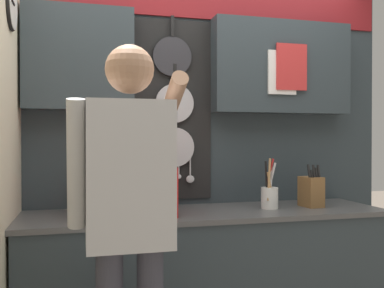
% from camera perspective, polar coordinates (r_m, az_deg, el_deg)
% --- Properties ---
extents(base_cabinet_counter, '(2.24, 0.62, 0.90)m').
position_cam_1_polar(base_cabinet_counter, '(2.80, 2.09, -18.13)').
color(base_cabinet_counter, '#2D383D').
rests_on(base_cabinet_counter, ground_plane).
extents(back_wall_unit, '(2.81, 0.23, 2.50)m').
position_cam_1_polar(back_wall_unit, '(2.93, 0.88, 3.86)').
color(back_wall_unit, '#2D383D').
rests_on(back_wall_unit, ground_plane).
extents(microwave, '(0.51, 0.35, 0.28)m').
position_cam_1_polar(microwave, '(2.56, -8.24, -6.17)').
color(microwave, red).
rests_on(microwave, base_cabinet_counter).
extents(knife_block, '(0.12, 0.16, 0.28)m').
position_cam_1_polar(knife_block, '(2.94, 15.60, -6.08)').
color(knife_block, brown).
rests_on(knife_block, base_cabinet_counter).
extents(utensil_crock, '(0.11, 0.11, 0.32)m').
position_cam_1_polar(utensil_crock, '(2.81, 10.29, -6.74)').
color(utensil_crock, white).
rests_on(utensil_crock, base_cabinet_counter).
extents(person, '(0.54, 0.65, 1.77)m').
position_cam_1_polar(person, '(1.94, -8.32, -7.92)').
color(person, '#383842').
rests_on(person, ground_plane).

